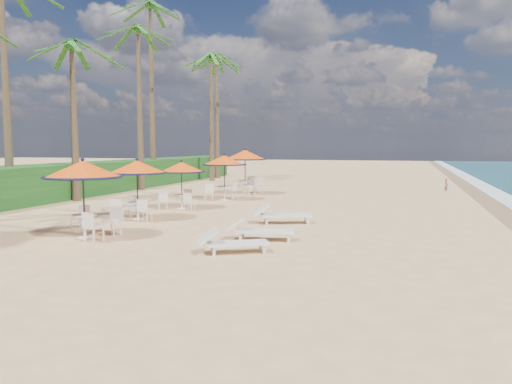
# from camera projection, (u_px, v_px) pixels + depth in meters

# --- Properties ---
(ground) EXTENTS (160.00, 160.00, 0.00)m
(ground) POSITION_uv_depth(u_px,v_px,m) (245.00, 245.00, 14.09)
(ground) COLOR tan
(ground) RESTS_ON ground
(wetsand_band) EXTENTS (1.40, 140.00, 0.02)m
(wetsand_band) POSITION_uv_depth(u_px,v_px,m) (506.00, 212.00, 21.17)
(wetsand_band) COLOR olive
(wetsand_band) RESTS_ON ground
(scrub_hedge) EXTENTS (3.00, 40.00, 1.80)m
(scrub_hedge) POSITION_uv_depth(u_px,v_px,m) (80.00, 179.00, 28.41)
(scrub_hedge) COLOR #194716
(scrub_hedge) RESTS_ON ground
(station_0) EXTENTS (2.35, 2.35, 2.46)m
(station_0) POSITION_uv_depth(u_px,v_px,m) (85.00, 179.00, 15.04)
(station_0) COLOR black
(station_0) RESTS_ON ground
(station_1) EXTENTS (2.25, 2.25, 2.34)m
(station_1) POSITION_uv_depth(u_px,v_px,m) (136.00, 175.00, 18.74)
(station_1) COLOR black
(station_1) RESTS_ON ground
(station_2) EXTENTS (2.08, 2.08, 2.17)m
(station_2) POSITION_uv_depth(u_px,v_px,m) (181.00, 173.00, 21.98)
(station_2) COLOR black
(station_2) RESTS_ON ground
(station_3) EXTENTS (2.31, 2.31, 2.40)m
(station_3) POSITION_uv_depth(u_px,v_px,m) (224.00, 164.00, 25.52)
(station_3) COLOR black
(station_3) RESTS_ON ground
(station_4) EXTENTS (2.54, 2.61, 2.65)m
(station_4) POSITION_uv_depth(u_px,v_px,m) (246.00, 160.00, 28.59)
(station_4) COLOR black
(station_4) RESTS_ON ground
(lounger_near) EXTENTS (1.91, 1.40, 0.67)m
(lounger_near) POSITION_uv_depth(u_px,v_px,m) (231.00, 242.00, 12.98)
(lounger_near) COLOR white
(lounger_near) RESTS_ON ground
(lounger_mid) EXTENTS (2.08, 0.97, 0.72)m
(lounger_mid) POSITION_uv_depth(u_px,v_px,m) (258.00, 229.00, 14.76)
(lounger_mid) COLOR white
(lounger_mid) RESTS_ON ground
(lounger_far) EXTENTS (2.20, 1.43, 0.76)m
(lounger_far) POSITION_uv_depth(u_px,v_px,m) (280.00, 214.00, 17.90)
(lounger_far) COLOR white
(lounger_far) RESTS_ON ground
(palm_3) EXTENTS (5.00, 5.00, 7.97)m
(palm_3) POSITION_uv_depth(u_px,v_px,m) (72.00, 55.00, 24.65)
(palm_3) COLOR brown
(palm_3) RESTS_ON ground
(palm_4) EXTENTS (5.00, 5.00, 10.18)m
(palm_4) POSITION_uv_depth(u_px,v_px,m) (138.00, 39.00, 30.76)
(palm_4) COLOR brown
(palm_4) RESTS_ON ground
(palm_5) EXTENTS (5.00, 5.00, 12.58)m
(palm_5) POSITION_uv_depth(u_px,v_px,m) (150.00, 17.00, 34.11)
(palm_5) COLOR brown
(palm_5) RESTS_ON ground
(palm_6) EXTENTS (5.00, 5.00, 9.78)m
(palm_6) POSITION_uv_depth(u_px,v_px,m) (211.00, 66.00, 38.55)
(palm_6) COLOR brown
(palm_6) RESTS_ON ground
(palm_7) EXTENTS (5.00, 5.00, 10.40)m
(palm_7) POSITION_uv_depth(u_px,v_px,m) (217.00, 65.00, 41.74)
(palm_7) COLOR brown
(palm_7) RESTS_ON ground
(person) EXTENTS (0.29, 0.36, 0.85)m
(person) POSITION_uv_depth(u_px,v_px,m) (446.00, 185.00, 30.18)
(person) COLOR #895C46
(person) RESTS_ON ground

